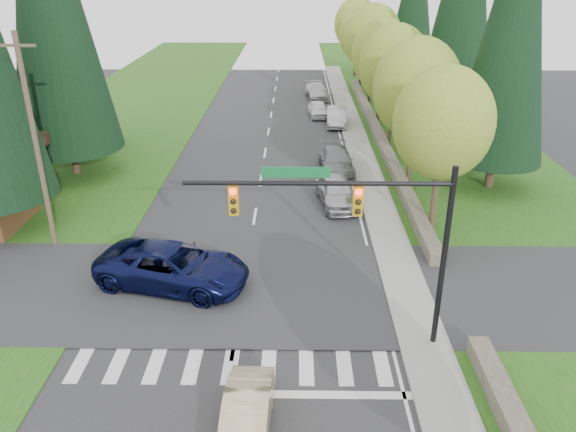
{
  "coord_description": "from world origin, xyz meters",
  "views": [
    {
      "loc": [
        2.18,
        -12.12,
        12.66
      ],
      "look_at": [
        1.89,
        9.42,
        2.8
      ],
      "focal_mm": 35.0,
      "sensor_mm": 36.0,
      "label": 1
    }
  ],
  "objects_px": {
    "parked_car_e": "(317,91)",
    "sedan_champagne": "(246,417)",
    "parked_car_a": "(337,191)",
    "parked_car_b": "(336,161)",
    "parked_car_c": "(336,117)",
    "parked_car_d": "(318,109)",
    "suv_navy": "(173,266)"
  },
  "relations": [
    {
      "from": "parked_car_d",
      "to": "suv_navy",
      "type": "bearing_deg",
      "value": -109.76
    },
    {
      "from": "parked_car_d",
      "to": "parked_car_a",
      "type": "bearing_deg",
      "value": -94.68
    },
    {
      "from": "parked_car_c",
      "to": "parked_car_e",
      "type": "relative_size",
      "value": 0.91
    },
    {
      "from": "parked_car_d",
      "to": "parked_car_e",
      "type": "relative_size",
      "value": 0.78
    },
    {
      "from": "sedan_champagne",
      "to": "parked_car_b",
      "type": "distance_m",
      "value": 22.79
    },
    {
      "from": "parked_car_a",
      "to": "parked_car_c",
      "type": "xyz_separation_m",
      "value": [
        1.07,
        16.71,
        -0.07
      ]
    },
    {
      "from": "suv_navy",
      "to": "parked_car_b",
      "type": "height_order",
      "value": "suv_navy"
    },
    {
      "from": "sedan_champagne",
      "to": "parked_car_a",
      "type": "bearing_deg",
      "value": 80.25
    },
    {
      "from": "parked_car_b",
      "to": "parked_car_c",
      "type": "bearing_deg",
      "value": 83.8
    },
    {
      "from": "parked_car_e",
      "to": "sedan_champagne",
      "type": "bearing_deg",
      "value": -102.11
    },
    {
      "from": "parked_car_b",
      "to": "parked_car_a",
      "type": "bearing_deg",
      "value": -95.91
    },
    {
      "from": "parked_car_a",
      "to": "parked_car_d",
      "type": "bearing_deg",
      "value": 83.16
    },
    {
      "from": "parked_car_b",
      "to": "parked_car_d",
      "type": "distance_m",
      "value": 14.24
    },
    {
      "from": "sedan_champagne",
      "to": "parked_car_b",
      "type": "bearing_deg",
      "value": 82.34
    },
    {
      "from": "suv_navy",
      "to": "parked_car_a",
      "type": "distance_m",
      "value": 11.56
    },
    {
      "from": "parked_car_a",
      "to": "parked_car_c",
      "type": "bearing_deg",
      "value": 78.53
    },
    {
      "from": "parked_car_a",
      "to": "parked_car_d",
      "type": "relative_size",
      "value": 1.23
    },
    {
      "from": "sedan_champagne",
      "to": "parked_car_d",
      "type": "bearing_deg",
      "value": 87.28
    },
    {
      "from": "sedan_champagne",
      "to": "parked_car_e",
      "type": "relative_size",
      "value": 0.79
    },
    {
      "from": "suv_navy",
      "to": "parked_car_e",
      "type": "height_order",
      "value": "suv_navy"
    },
    {
      "from": "parked_car_a",
      "to": "parked_car_b",
      "type": "xyz_separation_m",
      "value": [
        0.33,
        5.38,
        -0.06
      ]
    },
    {
      "from": "parked_car_d",
      "to": "parked_car_e",
      "type": "bearing_deg",
      "value": 83.46
    },
    {
      "from": "suv_navy",
      "to": "parked_car_d",
      "type": "xyz_separation_m",
      "value": [
        7.15,
        28.43,
        -0.24
      ]
    },
    {
      "from": "sedan_champagne",
      "to": "parked_car_c",
      "type": "distance_m",
      "value": 34.1
    },
    {
      "from": "parked_car_b",
      "to": "parked_car_d",
      "type": "bearing_deg",
      "value": 90.2
    },
    {
      "from": "parked_car_b",
      "to": "sedan_champagne",
      "type": "bearing_deg",
      "value": -102.67
    },
    {
      "from": "suv_navy",
      "to": "parked_car_a",
      "type": "xyz_separation_m",
      "value": [
        7.48,
        8.82,
        -0.09
      ]
    },
    {
      "from": "suv_navy",
      "to": "parked_car_a",
      "type": "height_order",
      "value": "suv_navy"
    },
    {
      "from": "suv_navy",
      "to": "parked_car_b",
      "type": "bearing_deg",
      "value": -14.49
    },
    {
      "from": "parked_car_d",
      "to": "parked_car_e",
      "type": "xyz_separation_m",
      "value": [
        0.11,
        7.14,
        0.06
      ]
    },
    {
      "from": "parked_car_a",
      "to": "sedan_champagne",
      "type": "bearing_deg",
      "value": -110.12
    },
    {
      "from": "suv_navy",
      "to": "parked_car_c",
      "type": "bearing_deg",
      "value": -4.22
    }
  ]
}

